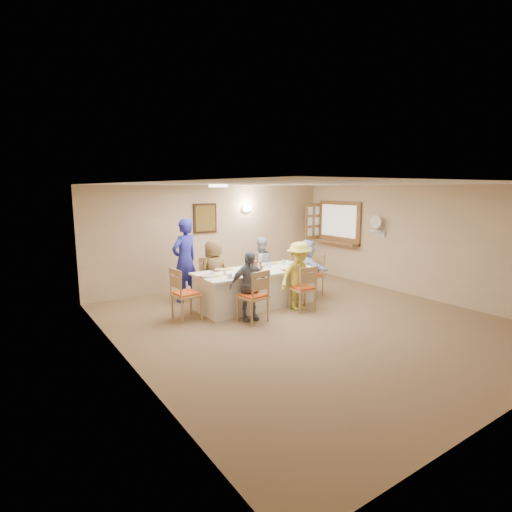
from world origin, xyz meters
TOP-DOWN VIEW (x-y plane):
  - ground at (0.00, 0.00)m, footprint 7.00×7.00m
  - room_walls at (0.00, 0.00)m, footprint 7.00×7.00m
  - wall_picture at (-0.30, 3.46)m, footprint 0.62×0.05m
  - wall_sconce at (0.90, 3.44)m, footprint 0.26×0.09m
  - ceiling_light at (-1.00, 1.50)m, footprint 0.36×0.36m
  - serving_hatch at (3.21, 2.40)m, footprint 0.06×1.50m
  - hatch_sill at (3.09, 2.40)m, footprint 0.30×1.50m
  - shutter_door at (2.95, 3.16)m, footprint 0.55×0.04m
  - fan_shelf at (3.13, 1.05)m, footprint 0.22×0.36m
  - desk_fan at (3.10, 1.05)m, footprint 0.30×0.30m
  - dining_table at (-0.23, 1.39)m, footprint 2.52×1.06m
  - chair_back_left at (-0.83, 2.19)m, footprint 0.52×0.52m
  - chair_back_right at (0.37, 2.19)m, footprint 0.50×0.50m
  - chair_front_left at (-0.83, 0.59)m, footprint 0.54×0.54m
  - chair_front_right at (0.37, 0.59)m, footprint 0.49×0.49m
  - chair_left_end at (-1.78, 1.39)m, footprint 0.51×0.51m
  - chair_right_end at (1.32, 1.39)m, footprint 0.48×0.48m
  - diner_back_left at (-0.83, 2.07)m, footprint 0.79×0.63m
  - diner_back_right at (0.37, 2.07)m, footprint 0.78×0.67m
  - diner_front_left at (-0.83, 0.71)m, footprint 0.89×0.62m
  - diner_front_right at (0.37, 0.71)m, footprint 0.93×0.59m
  - diner_right_end at (1.19, 1.39)m, footprint 1.35×0.85m
  - caregiver at (-1.28, 2.54)m, footprint 0.92×0.84m
  - placemat_fl at (-0.83, 0.97)m, footprint 0.34×0.25m
  - plate_fl at (-0.83, 0.97)m, footprint 0.25×0.25m
  - napkin_fl at (-0.65, 0.92)m, footprint 0.13×0.13m
  - placemat_fr at (0.37, 0.97)m, footprint 0.37×0.27m
  - plate_fr at (0.37, 0.97)m, footprint 0.24×0.24m
  - napkin_fr at (0.55, 0.92)m, footprint 0.15×0.15m
  - placemat_bl at (-0.83, 1.81)m, footprint 0.37×0.28m
  - plate_bl at (-0.83, 1.81)m, footprint 0.23×0.23m
  - napkin_bl at (-0.65, 1.76)m, footprint 0.15×0.15m
  - placemat_br at (0.37, 1.81)m, footprint 0.37×0.27m
  - plate_br at (0.37, 1.81)m, footprint 0.24×0.24m
  - napkin_br at (0.55, 1.76)m, footprint 0.13×0.13m
  - placemat_le at (-1.33, 1.39)m, footprint 0.33×0.25m
  - plate_le at (-1.33, 1.39)m, footprint 0.25×0.25m
  - napkin_le at (-1.15, 1.34)m, footprint 0.15×0.15m
  - placemat_re at (0.89, 1.39)m, footprint 0.37×0.27m
  - plate_re at (0.89, 1.39)m, footprint 0.23×0.23m
  - napkin_re at (1.07, 1.34)m, footprint 0.14×0.14m
  - teacup_a at (-1.05, 1.03)m, footprint 0.12×0.12m
  - teacup_b at (0.15, 1.87)m, footprint 0.11×0.11m
  - bowl_a at (-0.47, 1.14)m, footprint 0.38×0.38m
  - bowl_b at (0.09, 1.60)m, footprint 0.21×0.21m
  - condiment_ketchup at (-0.31, 1.38)m, footprint 0.14×0.14m
  - condiment_brown at (-0.14, 1.43)m, footprint 0.15×0.15m
  - condiment_malt at (-0.10, 1.38)m, footprint 0.16×0.16m
  - drinking_glass at (-0.38, 1.44)m, footprint 0.07×0.07m

SIDE VIEW (x-z plane):
  - ground at x=0.00m, z-range 0.00..0.00m
  - dining_table at x=-0.23m, z-range 0.00..0.76m
  - chair_front_right at x=0.37m, z-range 0.00..0.93m
  - chair_back_right at x=0.37m, z-range 0.00..0.94m
  - chair_right_end at x=1.32m, z-range 0.00..0.94m
  - chair_back_left at x=-0.83m, z-range 0.00..0.95m
  - chair_front_left at x=-0.83m, z-range 0.00..0.98m
  - chair_left_end at x=-1.78m, z-range 0.00..0.99m
  - diner_right_end at x=1.19m, z-range 0.00..1.29m
  - diner_front_left at x=-0.83m, z-range 0.00..1.30m
  - diner_back_right at x=0.37m, z-range 0.00..1.33m
  - diner_back_left at x=-0.83m, z-range 0.00..1.37m
  - diner_front_right at x=0.37m, z-range 0.00..1.38m
  - placemat_fl at x=-0.83m, z-range 0.76..0.77m
  - placemat_fr at x=0.37m, z-range 0.76..0.77m
  - placemat_bl at x=-0.83m, z-range 0.76..0.77m
  - placemat_br at x=0.37m, z-range 0.76..0.77m
  - placemat_le at x=-1.33m, z-range 0.76..0.77m
  - placemat_re at x=0.89m, z-range 0.76..0.77m
  - napkin_fl at x=-0.65m, z-range 0.77..0.77m
  - napkin_fr at x=0.55m, z-range 0.77..0.77m
  - napkin_bl at x=-0.65m, z-range 0.77..0.77m
  - napkin_br at x=0.55m, z-range 0.77..0.77m
  - napkin_le at x=-1.15m, z-range 0.77..0.77m
  - napkin_re at x=1.07m, z-range 0.77..0.77m
  - plate_fl at x=-0.83m, z-range 0.77..0.78m
  - plate_fr at x=0.37m, z-range 0.77..0.78m
  - plate_bl at x=-0.83m, z-range 0.77..0.78m
  - plate_br at x=0.37m, z-range 0.77..0.78m
  - plate_le at x=-1.33m, z-range 0.77..0.78m
  - plate_re at x=0.89m, z-range 0.77..0.78m
  - bowl_a at x=-0.47m, z-range 0.76..0.81m
  - bowl_b at x=0.09m, z-range 0.76..0.82m
  - teacup_a at x=-1.05m, z-range 0.76..0.84m
  - teacup_b at x=0.15m, z-range 0.76..0.85m
  - drinking_glass at x=-0.38m, z-range 0.76..0.87m
  - condiment_malt at x=-0.10m, z-range 0.76..0.90m
  - condiment_brown at x=-0.14m, z-range 0.76..0.98m
  - condiment_ketchup at x=-0.31m, z-range 0.76..1.02m
  - caregiver at x=-1.28m, z-range 0.00..1.80m
  - hatch_sill at x=3.09m, z-range 0.95..1.00m
  - fan_shelf at x=3.13m, z-range 1.39..1.41m
  - serving_hatch at x=3.21m, z-range 0.92..2.08m
  - shutter_door at x=2.95m, z-range 1.00..2.00m
  - room_walls at x=0.00m, z-range -1.99..5.01m
  - desk_fan at x=3.10m, z-range 1.41..1.69m
  - wall_picture at x=-0.30m, z-range 1.34..2.06m
  - wall_sconce at x=0.90m, z-range 1.81..1.99m
  - ceiling_light at x=-1.00m, z-range 2.45..2.50m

